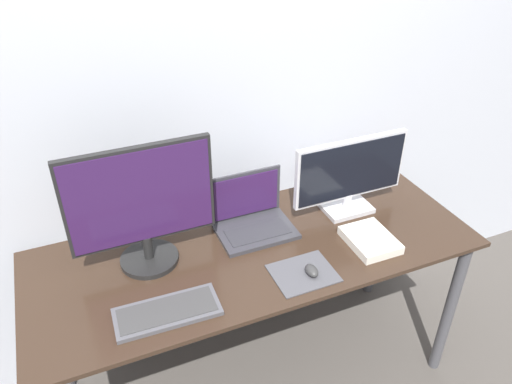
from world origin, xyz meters
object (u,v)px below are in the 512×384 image
object	(u,v)px
monitor_left	(142,206)
book	(370,240)
monitor_right	(350,175)
laptop	(252,216)
mouse	(312,271)
keyboard	(167,312)

from	to	relation	value
monitor_left	book	bearing A→B (deg)	-16.22
monitor_right	laptop	xyz separation A→B (m)	(-0.43, 0.04, -0.12)
monitor_left	mouse	xyz separation A→B (m)	(0.52, -0.31, -0.23)
mouse	laptop	bearing A→B (deg)	103.93
keyboard	book	bearing A→B (deg)	3.46
keyboard	monitor_right	bearing A→B (deg)	18.42
monitor_left	monitor_right	distance (m)	0.87
keyboard	mouse	xyz separation A→B (m)	(0.53, -0.02, 0.01)
laptop	mouse	distance (m)	0.37
monitor_left	keyboard	distance (m)	0.38
book	laptop	bearing A→B (deg)	143.94
keyboard	book	distance (m)	0.83
monitor_left	keyboard	world-z (taller)	monitor_left
monitor_left	keyboard	size ratio (longest dim) A/B	1.48
laptop	book	distance (m)	0.48
monitor_right	laptop	bearing A→B (deg)	174.31
laptop	monitor_left	bearing A→B (deg)	-174.42
monitor_left	monitor_right	world-z (taller)	monitor_left
monitor_right	laptop	size ratio (longest dim) A/B	1.65
laptop	mouse	world-z (taller)	laptop
keyboard	book	world-z (taller)	book
laptop	mouse	xyz separation A→B (m)	(0.09, -0.35, -0.03)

